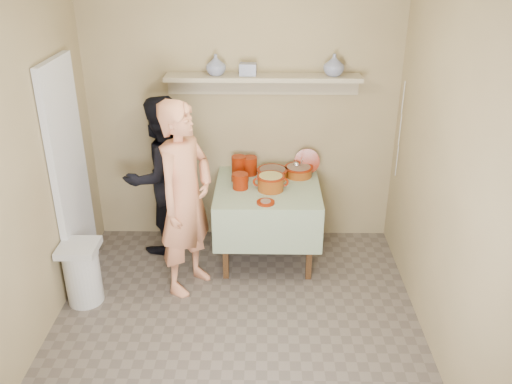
{
  "coord_description": "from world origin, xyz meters",
  "views": [
    {
      "loc": [
        0.22,
        -3.31,
        2.87
      ],
      "look_at": [
        0.15,
        0.75,
        0.95
      ],
      "focal_mm": 38.0,
      "sensor_mm": 36.0,
      "label": 1
    }
  ],
  "objects_px": {
    "serving_table": "(268,198)",
    "trash_bin": "(82,273)",
    "cazuela_rice": "(271,181)",
    "person_cook": "(185,199)",
    "person_helper": "(161,176)"
  },
  "relations": [
    {
      "from": "trash_bin",
      "to": "cazuela_rice",
      "type": "bearing_deg",
      "value": 22.79
    },
    {
      "from": "person_helper",
      "to": "person_cook",
      "type": "bearing_deg",
      "value": 74.43
    },
    {
      "from": "person_helper",
      "to": "trash_bin",
      "type": "height_order",
      "value": "person_helper"
    },
    {
      "from": "person_cook",
      "to": "cazuela_rice",
      "type": "distance_m",
      "value": 0.83
    },
    {
      "from": "person_helper",
      "to": "serving_table",
      "type": "bearing_deg",
      "value": 128.78
    },
    {
      "from": "person_helper",
      "to": "cazuela_rice",
      "type": "height_order",
      "value": "person_helper"
    },
    {
      "from": "cazuela_rice",
      "to": "trash_bin",
      "type": "relative_size",
      "value": 0.59
    },
    {
      "from": "serving_table",
      "to": "trash_bin",
      "type": "height_order",
      "value": "serving_table"
    },
    {
      "from": "person_cook",
      "to": "serving_table",
      "type": "height_order",
      "value": "person_cook"
    },
    {
      "from": "person_helper",
      "to": "trash_bin",
      "type": "distance_m",
      "value": 1.18
    },
    {
      "from": "person_helper",
      "to": "cazuela_rice",
      "type": "distance_m",
      "value": 1.08
    },
    {
      "from": "person_cook",
      "to": "serving_table",
      "type": "xyz_separation_m",
      "value": [
        0.7,
        0.49,
        -0.22
      ]
    },
    {
      "from": "cazuela_rice",
      "to": "person_cook",
      "type": "bearing_deg",
      "value": -150.42
    },
    {
      "from": "person_helper",
      "to": "serving_table",
      "type": "height_order",
      "value": "person_helper"
    },
    {
      "from": "cazuela_rice",
      "to": "person_helper",
      "type": "bearing_deg",
      "value": 166.92
    }
  ]
}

